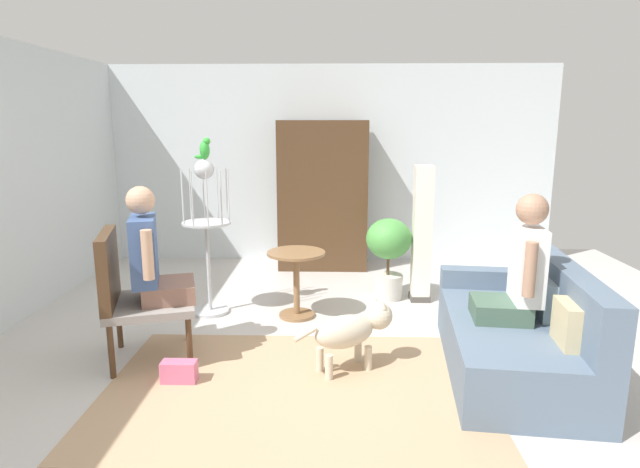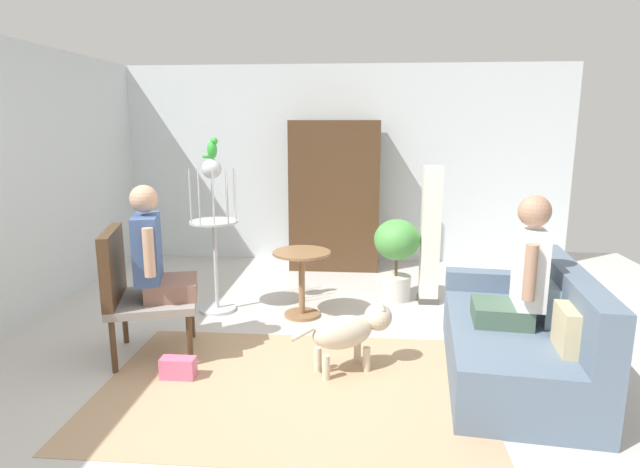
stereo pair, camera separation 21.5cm
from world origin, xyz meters
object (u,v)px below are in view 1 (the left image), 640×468
couch (520,334)px  column_lamp (422,235)px  armchair (130,288)px  parrot (205,149)px  person_on_armchair (152,257)px  armoire_cabinet (323,195)px  round_end_table (296,275)px  handbag (179,372)px  potted_plant (388,249)px  person_on_couch (520,270)px  bird_cage_stand (207,227)px  dog (353,329)px

couch → column_lamp: 1.70m
couch → armchair: 2.93m
parrot → person_on_armchair: bearing=-100.9°
parrot → armoire_cabinet: size_ratio=0.11×
parrot → armchair: bearing=-108.8°
armoire_cabinet → round_end_table: bearing=-96.5°
handbag → potted_plant: bearing=48.6°
handbag → person_on_armchair: bearing=125.6°
person_on_armchair → column_lamp: size_ratio=0.63×
person_on_couch → bird_cage_stand: (-2.52, 1.17, 0.06)m
armchair → armoire_cabinet: size_ratio=0.55×
couch → potted_plant: bearing=116.1°
round_end_table → handbag: (-0.74, -1.32, -0.33)m
dog → potted_plant: (0.42, 1.64, 0.22)m
person_on_armchair → round_end_table: (1.03, 0.92, -0.41)m
armchair → potted_plant: (2.11, 1.53, -0.05)m
person_on_armchair → potted_plant: (1.94, 1.48, -0.29)m
person_on_armchair → parrot: 1.27m
round_end_table → column_lamp: 1.37m
dog → parrot: (-1.32, 1.16, 1.26)m
armoire_cabinet → handbag: (-0.95, -3.14, -0.84)m
round_end_table → column_lamp: bearing=22.3°
column_lamp → handbag: (-1.99, -1.83, -0.61)m
armoire_cabinet → handbag: bearing=-106.8°
couch → column_lamp: bearing=106.6°
couch → parrot: bearing=155.6°
armoire_cabinet → parrot: bearing=-120.9°
armchair → armoire_cabinet: armoire_cabinet is taller
dog → potted_plant: bearing=75.5°
person_on_armchair → armoire_cabinet: (1.23, 2.74, 0.11)m
armchair → bird_cage_stand: bird_cage_stand is taller
bird_cage_stand → armoire_cabinet: size_ratio=0.80×
column_lamp → person_on_armchair: bearing=-147.8°
handbag → column_lamp: bearing=42.6°
person_on_armchair → armoire_cabinet: 3.01m
couch → armoire_cabinet: armoire_cabinet is taller
armchair → round_end_table: (1.19, 0.97, -0.17)m
bird_cage_stand → potted_plant: 1.85m
armchair → handbag: 0.76m
couch → person_on_armchair: (-2.74, 0.15, 0.53)m
round_end_table → dog: round_end_table is taller
dog → armoire_cabinet: bearing=95.6°
armchair → dog: armchair is taller
couch → round_end_table: (-1.72, 1.07, 0.12)m
person_on_armchair → parrot: parrot is taller
handbag → couch: bearing=5.7°
couch → bird_cage_stand: size_ratio=1.20×
round_end_table → dog: (0.49, -1.08, -0.10)m
round_end_table → parrot: size_ratio=3.19×
round_end_table → bird_cage_stand: size_ratio=0.43×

